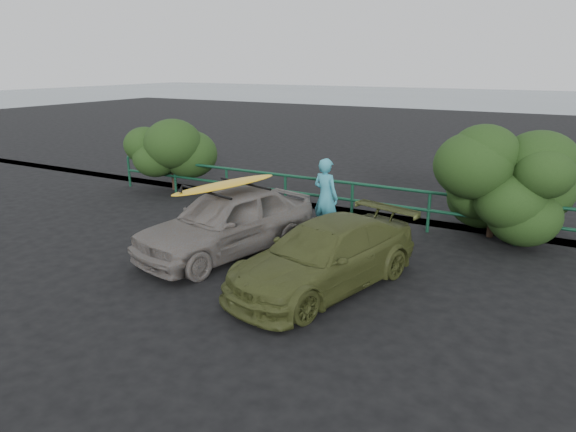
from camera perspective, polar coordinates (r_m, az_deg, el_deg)
name	(u,v)px	position (r m, az deg, el deg)	size (l,w,h in m)	color
ground	(202,280)	(10.01, -9.51, -7.02)	(80.00, 80.00, 0.00)	black
ocean	(524,99)	(67.46, 24.73, 11.77)	(200.00, 200.00, 0.00)	slate
guardrail	(318,197)	(13.87, 3.30, 2.16)	(14.00, 0.08, 1.04)	#12422B
shrub_left	(187,156)	(16.65, -11.15, 6.60)	(3.20, 2.40, 2.33)	#223F17
shrub_right	(524,189)	(12.92, 24.77, 2.79)	(3.20, 2.40, 2.45)	#223F17
sedan	(227,221)	(11.08, -6.78, -0.59)	(1.70, 4.21, 1.44)	slate
olive_vehicle	(324,256)	(9.40, 4.07, -4.43)	(1.70, 4.18, 1.21)	#424920
man	(326,197)	(12.20, 4.20, 2.12)	(0.68, 0.45, 1.86)	teal
roof_rack	(226,188)	(10.89, -6.91, 3.15)	(1.60, 1.12, 0.05)	black
surfboard	(226,185)	(10.87, -6.92, 3.49)	(0.56, 2.72, 0.08)	gold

